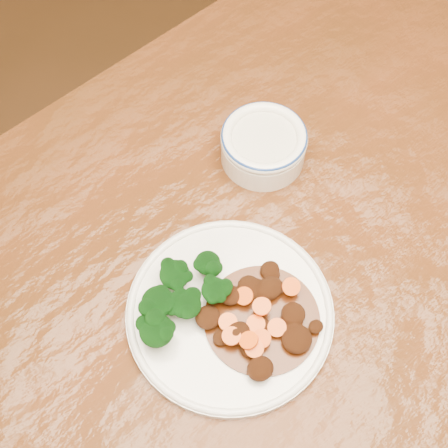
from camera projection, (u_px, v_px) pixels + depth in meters
ground at (261, 401)px, 1.49m from camera, size 4.00×4.00×0.00m
dining_table at (285, 291)px, 0.91m from camera, size 1.59×1.06×0.75m
dinner_plate at (230, 312)px, 0.80m from camera, size 0.27×0.27×0.02m
broccoli_florets at (178, 298)px, 0.77m from camera, size 0.14×0.09×0.05m
mince_stew at (261, 317)px, 0.78m from camera, size 0.15×0.15×0.03m
dip_bowl at (264, 144)px, 0.90m from camera, size 0.13×0.13×0.06m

